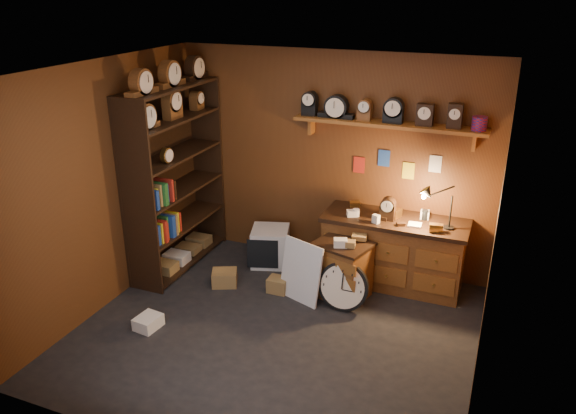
# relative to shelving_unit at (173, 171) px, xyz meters

# --- Properties ---
(floor) EXTENTS (4.00, 4.00, 0.00)m
(floor) POSITION_rel_shelving_unit_xyz_m (1.79, -0.98, -1.25)
(floor) COLOR black
(floor) RESTS_ON ground
(room_shell) EXTENTS (4.02, 3.62, 2.71)m
(room_shell) POSITION_rel_shelving_unit_xyz_m (1.84, -0.87, 0.47)
(room_shell) COLOR #5C3215
(room_shell) RESTS_ON ground
(shelving_unit) EXTENTS (0.47, 1.60, 2.58)m
(shelving_unit) POSITION_rel_shelving_unit_xyz_m (0.00, 0.00, 0.00)
(shelving_unit) COLOR black
(shelving_unit) RESTS_ON ground
(workbench) EXTENTS (1.68, 0.66, 1.36)m
(workbench) POSITION_rel_shelving_unit_xyz_m (2.69, 0.49, -0.78)
(workbench) COLOR brown
(workbench) RESTS_ON ground
(low_cabinet) EXTENTS (0.71, 0.65, 0.77)m
(low_cabinet) POSITION_rel_shelving_unit_xyz_m (2.22, -0.02, -0.88)
(low_cabinet) COLOR brown
(low_cabinet) RESTS_ON ground
(big_round_clock) EXTENTS (0.57, 0.18, 0.57)m
(big_round_clock) POSITION_rel_shelving_unit_xyz_m (2.31, -0.28, -0.97)
(big_round_clock) COLOR black
(big_round_clock) RESTS_ON ground
(white_panel) EXTENTS (0.56, 0.33, 0.72)m
(white_panel) POSITION_rel_shelving_unit_xyz_m (1.80, -0.27, -1.25)
(white_panel) COLOR silver
(white_panel) RESTS_ON ground
(mini_fridge) EXTENTS (0.58, 0.60, 0.48)m
(mini_fridge) POSITION_rel_shelving_unit_xyz_m (1.12, 0.41, -1.01)
(mini_fridge) COLOR silver
(mini_fridge) RESTS_ON ground
(floor_box_a) EXTENTS (0.37, 0.35, 0.18)m
(floor_box_a) POSITION_rel_shelving_unit_xyz_m (0.83, -0.31, -1.16)
(floor_box_a) COLOR olive
(floor_box_a) RESTS_ON ground
(floor_box_b) EXTENTS (0.25, 0.29, 0.13)m
(floor_box_b) POSITION_rel_shelving_unit_xyz_m (0.51, -1.42, -1.19)
(floor_box_b) COLOR white
(floor_box_b) RESTS_ON ground
(floor_box_c) EXTENTS (0.24, 0.20, 0.17)m
(floor_box_c) POSITION_rel_shelving_unit_xyz_m (1.49, -0.21, -1.17)
(floor_box_c) COLOR olive
(floor_box_c) RESTS_ON ground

